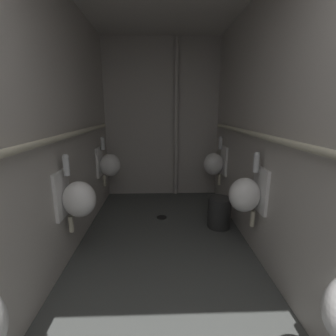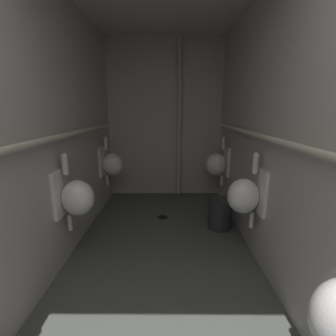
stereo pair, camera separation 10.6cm
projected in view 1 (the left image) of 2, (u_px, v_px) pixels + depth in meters
floor at (164, 262)px, 2.44m from camera, size 2.03×4.05×0.08m
wall_left at (51, 130)px, 2.09m from camera, size 0.06×4.05×2.60m
wall_right at (273, 129)px, 2.15m from camera, size 0.06×4.05×2.60m
wall_back at (162, 120)px, 4.05m from camera, size 2.03×0.06×2.60m
urinal_left_mid at (77, 198)px, 2.21m from camera, size 0.32×0.30×0.76m
urinal_left_far at (109, 164)px, 3.58m from camera, size 0.32×0.30×0.76m
urinal_right_mid at (247, 194)px, 2.32m from camera, size 0.32×0.30×0.76m
urinal_right_far at (215, 163)px, 3.64m from camera, size 0.32×0.30×0.76m
supply_pipe_left at (62, 137)px, 2.10m from camera, size 0.06×3.23×0.06m
supply_pipe_right at (262, 136)px, 2.17m from camera, size 0.06×3.22×0.06m
standpipe_back_wall at (176, 120)px, 3.95m from camera, size 0.07×0.07×2.55m
floor_drain at (162, 217)px, 3.35m from camera, size 0.14×0.14×0.01m
waste_bin at (219, 212)px, 3.05m from camera, size 0.29×0.29×0.39m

